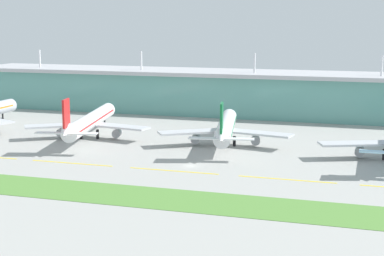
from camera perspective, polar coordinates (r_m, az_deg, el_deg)
ground_plane at (r=187.70m, az=-0.15°, el=-3.61°), size 600.00×600.00×0.00m
terminal_building at (r=287.39m, az=6.09°, el=3.28°), size 288.00×34.00×29.76m
airliner_near_middle at (r=234.17m, az=-9.62°, el=0.62°), size 47.80×68.45×18.90m
airliner_center at (r=217.89m, az=3.21°, el=0.04°), size 47.96×60.32×18.90m
taxiway_stripe_mid_west at (r=194.95m, az=-11.28°, el=-3.28°), size 28.00×0.70×0.04m
taxiway_stripe_centre at (r=181.64m, az=-1.76°, el=-4.07°), size 28.00×0.70×0.04m
taxiway_stripe_mid_east at (r=174.06m, az=8.95°, el=-4.83°), size 28.00×0.70×0.04m
grass_verge at (r=155.38m, az=-4.02°, el=-6.55°), size 300.00×18.00×0.10m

